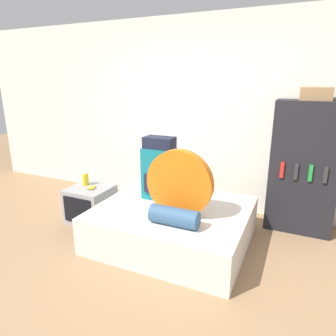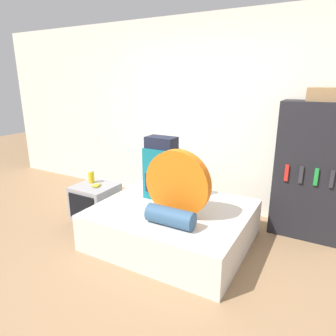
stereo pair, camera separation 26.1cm
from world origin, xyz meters
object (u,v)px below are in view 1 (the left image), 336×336
(tent_bag, at_px, (179,183))
(sleeping_roll, at_px, (174,217))
(backpack, at_px, (159,169))
(canister, at_px, (86,179))
(cardboard_box, at_px, (316,94))
(television, at_px, (91,204))
(bookshelf, at_px, (303,168))

(tent_bag, bearing_deg, sleeping_roll, -79.30)
(tent_bag, bearing_deg, backpack, 139.74)
(canister, distance_m, cardboard_box, 2.94)
(sleeping_roll, bearing_deg, tent_bag, 100.70)
(television, bearing_deg, sleeping_roll, -16.96)
(backpack, bearing_deg, canister, -175.11)
(tent_bag, bearing_deg, canister, 170.15)
(canister, height_order, cardboard_box, cardboard_box)
(backpack, bearing_deg, television, -170.29)
(sleeping_roll, bearing_deg, backpack, 127.63)
(canister, bearing_deg, sleeping_roll, -18.22)
(tent_bag, distance_m, television, 1.43)
(canister, bearing_deg, bookshelf, 17.71)
(television, relative_size, canister, 3.04)
(backpack, relative_size, television, 1.45)
(sleeping_roll, xyz_separation_m, bookshelf, (1.10, 1.30, 0.28))
(canister, bearing_deg, tent_bag, -9.85)
(backpack, xyz_separation_m, television, (-0.92, -0.16, -0.54))
(tent_bag, distance_m, bookshelf, 1.57)
(backpack, distance_m, television, 1.08)
(backpack, xyz_separation_m, tent_bag, (0.40, -0.34, -0.01))
(tent_bag, height_order, cardboard_box, cardboard_box)
(backpack, distance_m, bookshelf, 1.71)
(television, bearing_deg, backpack, 9.71)
(backpack, relative_size, tent_bag, 1.05)
(backpack, height_order, sleeping_roll, backpack)
(tent_bag, bearing_deg, television, 172.28)
(sleeping_roll, distance_m, canister, 1.55)
(sleeping_roll, xyz_separation_m, cardboard_box, (1.13, 1.32, 1.13))
(backpack, bearing_deg, bookshelf, 25.42)
(sleeping_roll, relative_size, television, 0.95)
(backpack, height_order, canister, backpack)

